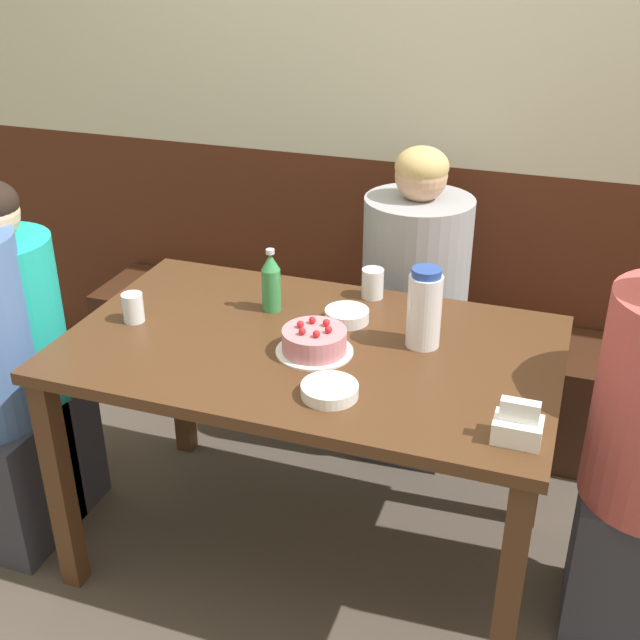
{
  "coord_description": "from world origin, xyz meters",
  "views": [
    {
      "loc": [
        0.67,
        -1.85,
        1.82
      ],
      "look_at": [
        0.01,
        0.05,
        0.8
      ],
      "focal_mm": 45.0,
      "sensor_mm": 36.0,
      "label": 1
    }
  ],
  "objects_px": {
    "soju_bottle": "(271,282)",
    "birthday_cake": "(314,341)",
    "person_pale_blue_shirt": "(18,368)",
    "glass_water_tall": "(133,308)",
    "bowl_soup_white": "(330,390)",
    "napkin_holder": "(518,426)",
    "person_grey_tee": "(413,310)",
    "bench_seat": "(382,368)",
    "water_pitcher": "(424,308)",
    "bowl_rice_small": "(347,315)",
    "glass_tumbler_short": "(373,283)"
  },
  "relations": [
    {
      "from": "soju_bottle",
      "to": "person_grey_tee",
      "type": "relative_size",
      "value": 0.17
    },
    {
      "from": "bowl_soup_white",
      "to": "glass_water_tall",
      "type": "xyz_separation_m",
      "value": [
        -0.67,
        0.2,
        0.03
      ]
    },
    {
      "from": "bench_seat",
      "to": "soju_bottle",
      "type": "bearing_deg",
      "value": -105.24
    },
    {
      "from": "soju_bottle",
      "to": "birthday_cake",
      "type": "bearing_deg",
      "value": -44.53
    },
    {
      "from": "bench_seat",
      "to": "glass_water_tall",
      "type": "height_order",
      "value": "glass_water_tall"
    },
    {
      "from": "person_pale_blue_shirt",
      "to": "bowl_soup_white",
      "type": "bearing_deg",
      "value": -7.53
    },
    {
      "from": "birthday_cake",
      "to": "napkin_holder",
      "type": "relative_size",
      "value": 1.94
    },
    {
      "from": "bowl_soup_white",
      "to": "person_pale_blue_shirt",
      "type": "relative_size",
      "value": 0.13
    },
    {
      "from": "birthday_cake",
      "to": "person_grey_tee",
      "type": "xyz_separation_m",
      "value": [
        0.12,
        0.72,
        -0.22
      ]
    },
    {
      "from": "water_pitcher",
      "to": "bowl_rice_small",
      "type": "bearing_deg",
      "value": 164.24
    },
    {
      "from": "soju_bottle",
      "to": "bowl_rice_small",
      "type": "bearing_deg",
      "value": 0.21
    },
    {
      "from": "birthday_cake",
      "to": "bowl_rice_small",
      "type": "relative_size",
      "value": 1.64
    },
    {
      "from": "bench_seat",
      "to": "water_pitcher",
      "type": "xyz_separation_m",
      "value": [
        0.3,
        -0.74,
        0.65
      ]
    },
    {
      "from": "bowl_soup_white",
      "to": "bowl_rice_small",
      "type": "xyz_separation_m",
      "value": [
        -0.08,
        0.4,
        0.0
      ]
    },
    {
      "from": "bench_seat",
      "to": "bowl_soup_white",
      "type": "xyz_separation_m",
      "value": [
        0.14,
        -1.07,
        0.56
      ]
    },
    {
      "from": "water_pitcher",
      "to": "person_grey_tee",
      "type": "bearing_deg",
      "value": 104.61
    },
    {
      "from": "napkin_holder",
      "to": "person_pale_blue_shirt",
      "type": "relative_size",
      "value": 0.1
    },
    {
      "from": "glass_water_tall",
      "to": "bowl_soup_white",
      "type": "bearing_deg",
      "value": -16.53
    },
    {
      "from": "water_pitcher",
      "to": "glass_tumbler_short",
      "type": "height_order",
      "value": "water_pitcher"
    },
    {
      "from": "bench_seat",
      "to": "birthday_cake",
      "type": "height_order",
      "value": "birthday_cake"
    },
    {
      "from": "glass_tumbler_short",
      "to": "person_grey_tee",
      "type": "relative_size",
      "value": 0.08
    },
    {
      "from": "birthday_cake",
      "to": "glass_water_tall",
      "type": "xyz_separation_m",
      "value": [
        -0.56,
        0.0,
        0.01
      ]
    },
    {
      "from": "bowl_soup_white",
      "to": "glass_tumbler_short",
      "type": "relative_size",
      "value": 1.56
    },
    {
      "from": "napkin_holder",
      "to": "glass_water_tall",
      "type": "xyz_separation_m",
      "value": [
        -1.14,
        0.24,
        0.01
      ]
    },
    {
      "from": "birthday_cake",
      "to": "person_grey_tee",
      "type": "bearing_deg",
      "value": 80.71
    },
    {
      "from": "glass_tumbler_short",
      "to": "bench_seat",
      "type": "bearing_deg",
      "value": 99.5
    },
    {
      "from": "bench_seat",
      "to": "bowl_rice_small",
      "type": "bearing_deg",
      "value": -85.22
    },
    {
      "from": "glass_tumbler_short",
      "to": "person_grey_tee",
      "type": "bearing_deg",
      "value": 78.62
    },
    {
      "from": "birthday_cake",
      "to": "bowl_rice_small",
      "type": "height_order",
      "value": "birthday_cake"
    },
    {
      "from": "glass_tumbler_short",
      "to": "person_grey_tee",
      "type": "xyz_separation_m",
      "value": [
        0.07,
        0.33,
        -0.23
      ]
    },
    {
      "from": "soju_bottle",
      "to": "person_pale_blue_shirt",
      "type": "relative_size",
      "value": 0.17
    },
    {
      "from": "napkin_holder",
      "to": "glass_tumbler_short",
      "type": "xyz_separation_m",
      "value": [
        -0.52,
        0.63,
        0.01
      ]
    },
    {
      "from": "soju_bottle",
      "to": "bowl_rice_small",
      "type": "xyz_separation_m",
      "value": [
        0.24,
        0.0,
        -0.07
      ]
    },
    {
      "from": "birthday_cake",
      "to": "soju_bottle",
      "type": "distance_m",
      "value": 0.3
    },
    {
      "from": "napkin_holder",
      "to": "bowl_soup_white",
      "type": "distance_m",
      "value": 0.46
    },
    {
      "from": "birthday_cake",
      "to": "napkin_holder",
      "type": "xyz_separation_m",
      "value": [
        0.57,
        -0.24,
        0.0
      ]
    },
    {
      "from": "bench_seat",
      "to": "bowl_soup_white",
      "type": "distance_m",
      "value": 1.22
    },
    {
      "from": "bowl_soup_white",
      "to": "glass_tumbler_short",
      "type": "bearing_deg",
      "value": 95.6
    },
    {
      "from": "water_pitcher",
      "to": "person_pale_blue_shirt",
      "type": "relative_size",
      "value": 0.2
    },
    {
      "from": "bench_seat",
      "to": "birthday_cake",
      "type": "bearing_deg",
      "value": -88.13
    },
    {
      "from": "soju_bottle",
      "to": "glass_water_tall",
      "type": "relative_size",
      "value": 2.27
    },
    {
      "from": "water_pitcher",
      "to": "person_grey_tee",
      "type": "distance_m",
      "value": 0.67
    },
    {
      "from": "bench_seat",
      "to": "person_pale_blue_shirt",
      "type": "xyz_separation_m",
      "value": [
        -0.95,
        -0.93,
        0.33
      ]
    },
    {
      "from": "glass_water_tall",
      "to": "bowl_rice_small",
      "type": "bearing_deg",
      "value": 19.07
    },
    {
      "from": "soju_bottle",
      "to": "napkin_holder",
      "type": "height_order",
      "value": "soju_bottle"
    },
    {
      "from": "bench_seat",
      "to": "water_pitcher",
      "type": "bearing_deg",
      "value": -68.01
    },
    {
      "from": "bowl_soup_white",
      "to": "person_grey_tee",
      "type": "distance_m",
      "value": 0.94
    },
    {
      "from": "water_pitcher",
      "to": "bowl_rice_small",
      "type": "height_order",
      "value": "water_pitcher"
    },
    {
      "from": "person_grey_tee",
      "to": "water_pitcher",
      "type": "bearing_deg",
      "value": 14.61
    },
    {
      "from": "water_pitcher",
      "to": "person_grey_tee",
      "type": "xyz_separation_m",
      "value": [
        -0.15,
        0.58,
        -0.3
      ]
    }
  ]
}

